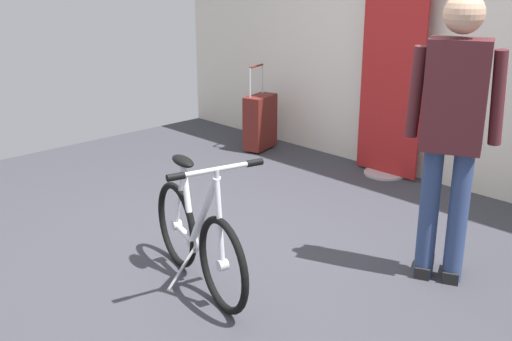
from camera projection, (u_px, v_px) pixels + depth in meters
ground_plane at (227, 259)px, 3.83m from camera, size 6.02×6.02×0.00m
floor_banner_stand at (391, 84)px, 5.12m from camera, size 0.60×0.36×1.77m
folding_bike_foreground at (198, 236)px, 3.43m from camera, size 1.10×0.52×0.80m
visitor_near_wall at (453, 125)px, 3.32m from camera, size 0.49×0.36×1.61m
rolling_suitcase at (260, 122)px, 6.01m from camera, size 0.26×0.39×0.83m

